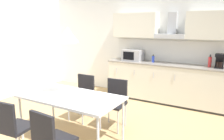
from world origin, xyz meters
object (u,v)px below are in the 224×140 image
object	(u,v)px
coffee_maker	(220,61)
chair_far_left	(83,93)
bottle_red	(210,62)
microwave	(133,55)
dining_table	(70,99)
pendant_lamp	(68,35)
chair_near_left	(11,124)
chair_near_right	(50,138)
bottle_blue	(153,59)
chair_far_right	(115,99)

from	to	relation	value
coffee_maker	chair_far_left	distance (m)	2.91
bottle_red	coffee_maker	bearing A→B (deg)	-4.61
microwave	bottle_red	xyz separation A→B (m)	(1.79, 0.04, -0.03)
dining_table	pendant_lamp	world-z (taller)	pendant_lamp
bottle_red	chair_near_left	world-z (taller)	bottle_red
chair_near_right	pendant_lamp	xyz separation A→B (m)	(-0.36, 0.79, 1.16)
bottle_red	pendant_lamp	size ratio (longest dim) A/B	0.84
coffee_maker	chair_far_left	bearing A→B (deg)	-141.58
microwave	coffee_maker	bearing A→B (deg)	0.76
chair_far_left	bottle_red	bearing A→B (deg)	41.13
bottle_blue	chair_far_right	xyz separation A→B (m)	(-0.08, -1.76, -0.49)
bottle_red	dining_table	world-z (taller)	bottle_red
coffee_maker	bottle_red	distance (m)	0.19
dining_table	bottle_red	bearing A→B (deg)	56.79
bottle_red	dining_table	bearing A→B (deg)	-123.21
coffee_maker	dining_table	size ratio (longest dim) A/B	0.19
pendant_lamp	chair_far_right	bearing A→B (deg)	65.91
microwave	dining_table	size ratio (longest dim) A/B	0.30
chair_near_left	microwave	bearing A→B (deg)	85.71
pendant_lamp	chair_far_left	bearing A→B (deg)	114.35
dining_table	chair_near_left	bearing A→B (deg)	-113.99
bottle_blue	chair_far_right	distance (m)	1.83
dining_table	chair_far_left	world-z (taller)	chair_far_left
microwave	bottle_red	world-z (taller)	microwave
bottle_red	microwave	bearing A→B (deg)	-178.67
bottle_red	dining_table	distance (m)	3.11
dining_table	chair_far_left	distance (m)	0.89
microwave	chair_far_left	xyz separation A→B (m)	(-0.26, -1.75, -0.55)
microwave	chair_far_left	world-z (taller)	microwave
bottle_red	pendant_lamp	xyz separation A→B (m)	(-1.69, -2.58, 0.64)
pendant_lamp	coffee_maker	bearing A→B (deg)	53.81
microwave	pendant_lamp	distance (m)	2.62
dining_table	microwave	bearing A→B (deg)	92.31
bottle_blue	chair_near_right	world-z (taller)	bottle_blue
dining_table	chair_far_left	bearing A→B (deg)	114.35
microwave	pendant_lamp	bearing A→B (deg)	-87.69
chair_near_left	chair_far_right	size ratio (longest dim) A/B	1.00
coffee_maker	bottle_red	bearing A→B (deg)	175.39
bottle_blue	chair_far_right	size ratio (longest dim) A/B	0.21
chair_near_right	chair_near_left	bearing A→B (deg)	179.98
dining_table	chair_near_right	bearing A→B (deg)	-65.87
chair_far_right	coffee_maker	bearing A→B (deg)	49.34
bottle_red	dining_table	size ratio (longest dim) A/B	0.17
dining_table	chair_far_right	xyz separation A→B (m)	(0.35, 0.79, -0.18)
bottle_red	chair_far_right	bearing A→B (deg)	-126.74
bottle_blue	dining_table	size ratio (longest dim) A/B	0.12
bottle_red	chair_near_left	bearing A→B (deg)	-121.19
dining_table	chair_near_right	xyz separation A→B (m)	(0.36, -0.79, -0.18)
microwave	bottle_blue	xyz separation A→B (m)	(0.54, 0.01, -0.06)
microwave	bottle_blue	distance (m)	0.54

